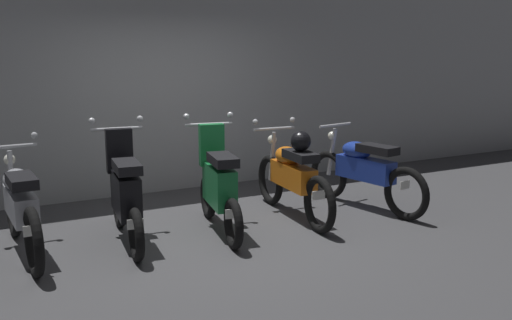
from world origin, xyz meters
TOP-DOWN VIEW (x-y plane):
  - ground_plane at (0.00, 0.00)m, footprint 80.00×80.00m
  - back_wall at (0.00, 2.28)m, footprint 16.00×0.30m
  - motorbike_slot_0 at (-2.03, 0.35)m, footprint 0.59×1.95m
  - motorbike_slot_1 at (-1.01, 0.23)m, footprint 0.59×1.68m
  - motorbike_slot_2 at (0.01, 0.11)m, footprint 0.58×1.67m
  - motorbike_slot_3 at (1.02, 0.19)m, footprint 0.59×1.95m
  - motorbike_slot_4 at (2.03, 0.12)m, footprint 0.60×1.93m

SIDE VIEW (x-z plane):
  - ground_plane at x=0.00m, z-range 0.00..0.00m
  - motorbike_slot_4 at x=2.03m, z-range -0.03..1.01m
  - motorbike_slot_0 at x=-2.03m, z-range -0.08..1.07m
  - motorbike_slot_1 at x=-1.01m, z-range -0.12..1.17m
  - motorbike_slot_2 at x=0.01m, z-range -0.12..1.17m
  - motorbike_slot_3 at x=1.02m, z-range -0.05..1.10m
  - back_wall at x=0.00m, z-range 0.00..3.27m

